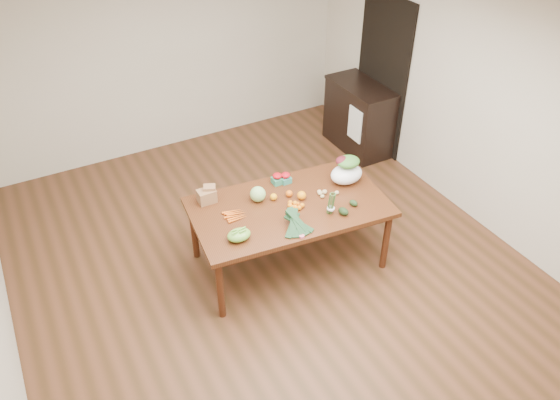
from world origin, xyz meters
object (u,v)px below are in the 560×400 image
mandarin_cluster (295,204)px  asparagus_bundle (331,203)px  dining_table (289,234)px  cabinet (359,117)px  paper_bag (207,195)px  kale_bunch (297,224)px  salad_bag (347,171)px  cabbage (258,194)px

mandarin_cluster → asparagus_bundle: (0.25, -0.25, 0.09)m
dining_table → cabinet: 2.57m
paper_bag → dining_table: bearing=-32.5°
kale_bunch → salad_bag: (0.85, 0.45, 0.06)m
cabinet → kale_bunch: size_ratio=2.55×
mandarin_cluster → asparagus_bundle: bearing=-44.5°
cabbage → dining_table: bearing=-42.2°
paper_bag → asparagus_bundle: (0.98, -0.75, 0.04)m
dining_table → cabbage: 0.56m
cabbage → mandarin_cluster: size_ratio=0.88×
cabinet → cabbage: bearing=-148.1°
salad_bag → cabinet: bearing=50.2°
salad_bag → dining_table: bearing=-174.5°
paper_bag → kale_bunch: paper_bag is taller
asparagus_bundle → salad_bag: (0.44, 0.38, 0.01)m
dining_table → cabinet: (2.00, 1.61, 0.10)m
kale_bunch → dining_table: bearing=77.6°
cabinet → asparagus_bundle: asparagus_bundle is taller
mandarin_cluster → salad_bag: size_ratio=0.51×
dining_table → paper_bag: 0.94m
dining_table → mandarin_cluster: 0.42m
cabinet → asparagus_bundle: (-1.72, -1.92, 0.40)m
kale_bunch → salad_bag: bearing=34.1°
paper_bag → asparagus_bundle: size_ratio=0.94×
kale_bunch → salad_bag: salad_bag is taller
dining_table → cabinet: size_ratio=1.89×
cabinet → paper_bag: bearing=-156.5°
cabinet → mandarin_cluster: bearing=-139.7°
dining_table → cabbage: size_ratio=12.23×
cabinet → asparagus_bundle: size_ratio=4.08×
dining_table → salad_bag: size_ratio=5.50×
paper_bag → cabbage: bearing=-26.3°
paper_bag → asparagus_bundle: 1.23m
mandarin_cluster → kale_bunch: 0.36m
dining_table → cabinet: bearing=44.9°
paper_bag → kale_bunch: 1.00m
cabinet → cabbage: 2.66m
kale_bunch → cabinet: bearing=49.2°
paper_bag → salad_bag: salad_bag is taller
dining_table → kale_bunch: size_ratio=4.83×
asparagus_bundle → cabbage: bearing=140.9°
cabinet → cabbage: cabinet is taller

